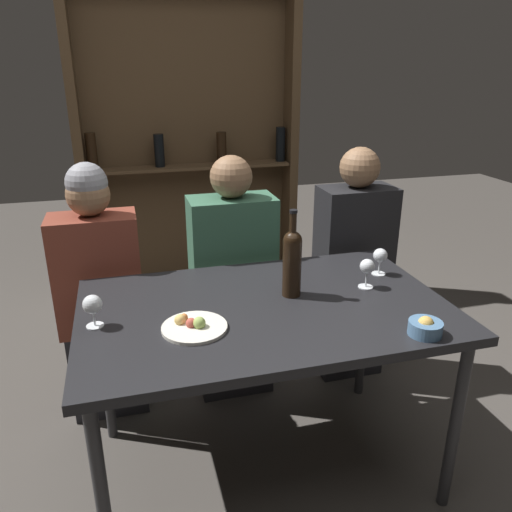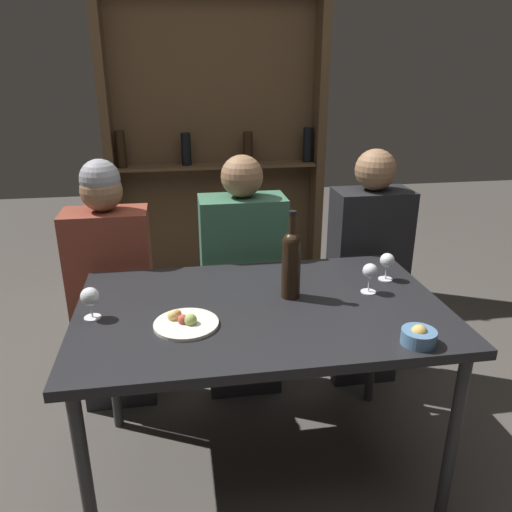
{
  "view_description": "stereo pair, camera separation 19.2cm",
  "coord_description": "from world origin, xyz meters",
  "px_view_note": "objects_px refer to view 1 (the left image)",
  "views": [
    {
      "loc": [
        -0.47,
        -1.61,
        1.61
      ],
      "look_at": [
        0.0,
        0.13,
        0.92
      ],
      "focal_mm": 35.0,
      "sensor_mm": 36.0,
      "label": 1
    },
    {
      "loc": [
        -0.29,
        -1.65,
        1.61
      ],
      "look_at": [
        0.0,
        0.13,
        0.92
      ],
      "focal_mm": 35.0,
      "sensor_mm": 36.0,
      "label": 2
    }
  ],
  "objects_px": {
    "wine_glass_2": "(93,305)",
    "seated_person_left": "(101,300)",
    "wine_bottle": "(292,260)",
    "wine_glass_0": "(367,268)",
    "snack_bowl": "(425,327)",
    "seated_person_center": "(233,287)",
    "wine_glass_1": "(380,257)",
    "seated_person_right": "(352,272)",
    "food_plate_0": "(193,326)"
  },
  "relations": [
    {
      "from": "seated_person_right",
      "to": "wine_bottle",
      "type": "bearing_deg",
      "value": -134.58
    },
    {
      "from": "wine_bottle",
      "to": "wine_glass_0",
      "type": "distance_m",
      "value": 0.32
    },
    {
      "from": "wine_bottle",
      "to": "seated_person_left",
      "type": "relative_size",
      "value": 0.28
    },
    {
      "from": "wine_glass_2",
      "to": "seated_person_left",
      "type": "bearing_deg",
      "value": 90.95
    },
    {
      "from": "wine_glass_1",
      "to": "food_plate_0",
      "type": "xyz_separation_m",
      "value": [
        -0.84,
        -0.26,
        -0.07
      ]
    },
    {
      "from": "wine_bottle",
      "to": "wine_glass_2",
      "type": "xyz_separation_m",
      "value": [
        -0.73,
        -0.06,
        -0.07
      ]
    },
    {
      "from": "seated_person_left",
      "to": "seated_person_right",
      "type": "xyz_separation_m",
      "value": [
        1.27,
        0.0,
        -0.0
      ]
    },
    {
      "from": "wine_glass_1",
      "to": "seated_person_center",
      "type": "xyz_separation_m",
      "value": [
        -0.54,
        0.44,
        -0.27
      ]
    },
    {
      "from": "wine_glass_1",
      "to": "wine_glass_0",
      "type": "bearing_deg",
      "value": -137.16
    },
    {
      "from": "wine_bottle",
      "to": "food_plate_0",
      "type": "distance_m",
      "value": 0.46
    },
    {
      "from": "wine_glass_1",
      "to": "snack_bowl",
      "type": "height_order",
      "value": "wine_glass_1"
    },
    {
      "from": "wine_bottle",
      "to": "seated_person_right",
      "type": "distance_m",
      "value": 0.82
    },
    {
      "from": "wine_bottle",
      "to": "seated_person_right",
      "type": "bearing_deg",
      "value": 45.42
    },
    {
      "from": "snack_bowl",
      "to": "food_plate_0",
      "type": "bearing_deg",
      "value": 161.85
    },
    {
      "from": "seated_person_left",
      "to": "wine_bottle",
      "type": "bearing_deg",
      "value": -35.88
    },
    {
      "from": "wine_bottle",
      "to": "seated_person_center",
      "type": "relative_size",
      "value": 0.28
    },
    {
      "from": "food_plate_0",
      "to": "seated_person_right",
      "type": "distance_m",
      "value": 1.19
    },
    {
      "from": "wine_glass_0",
      "to": "snack_bowl",
      "type": "xyz_separation_m",
      "value": [
        0.02,
        -0.4,
        -0.06
      ]
    },
    {
      "from": "wine_glass_2",
      "to": "food_plate_0",
      "type": "relative_size",
      "value": 0.52
    },
    {
      "from": "wine_glass_0",
      "to": "wine_glass_2",
      "type": "distance_m",
      "value": 1.05
    },
    {
      "from": "wine_bottle",
      "to": "seated_person_left",
      "type": "bearing_deg",
      "value": 144.12
    },
    {
      "from": "wine_glass_1",
      "to": "seated_person_center",
      "type": "relative_size",
      "value": 0.09
    },
    {
      "from": "wine_bottle",
      "to": "snack_bowl",
      "type": "relative_size",
      "value": 3.06
    },
    {
      "from": "wine_bottle",
      "to": "wine_glass_0",
      "type": "bearing_deg",
      "value": -2.25
    },
    {
      "from": "wine_glass_0",
      "to": "snack_bowl",
      "type": "distance_m",
      "value": 0.4
    },
    {
      "from": "seated_person_left",
      "to": "snack_bowl",
      "type": "bearing_deg",
      "value": -41.43
    },
    {
      "from": "food_plate_0",
      "to": "snack_bowl",
      "type": "relative_size",
      "value": 2.0
    },
    {
      "from": "seated_person_center",
      "to": "seated_person_right",
      "type": "xyz_separation_m",
      "value": [
        0.64,
        0.0,
        0.01
      ]
    },
    {
      "from": "snack_bowl",
      "to": "seated_person_left",
      "type": "distance_m",
      "value": 1.44
    },
    {
      "from": "food_plate_0",
      "to": "seated_person_right",
      "type": "xyz_separation_m",
      "value": [
        0.94,
        0.7,
        -0.19
      ]
    },
    {
      "from": "wine_bottle",
      "to": "food_plate_0",
      "type": "bearing_deg",
      "value": -157.86
    },
    {
      "from": "wine_glass_2",
      "to": "seated_person_right",
      "type": "xyz_separation_m",
      "value": [
        1.26,
        0.59,
        -0.26
      ]
    },
    {
      "from": "snack_bowl",
      "to": "seated_person_right",
      "type": "bearing_deg",
      "value": 77.98
    },
    {
      "from": "food_plate_0",
      "to": "snack_bowl",
      "type": "xyz_separation_m",
      "value": [
        0.74,
        -0.24,
        0.02
      ]
    },
    {
      "from": "food_plate_0",
      "to": "seated_person_left",
      "type": "distance_m",
      "value": 0.8
    },
    {
      "from": "wine_glass_2",
      "to": "seated_person_left",
      "type": "xyz_separation_m",
      "value": [
        -0.01,
        0.59,
        -0.26
      ]
    },
    {
      "from": "seated_person_center",
      "to": "seated_person_left",
      "type": "bearing_deg",
      "value": 180.0
    },
    {
      "from": "food_plate_0",
      "to": "seated_person_left",
      "type": "bearing_deg",
      "value": 115.39
    },
    {
      "from": "food_plate_0",
      "to": "seated_person_center",
      "type": "relative_size",
      "value": 0.18
    },
    {
      "from": "snack_bowl",
      "to": "wine_glass_0",
      "type": "bearing_deg",
      "value": 92.21
    },
    {
      "from": "seated_person_left",
      "to": "seated_person_center",
      "type": "relative_size",
      "value": 1.0
    },
    {
      "from": "wine_glass_1",
      "to": "seated_person_left",
      "type": "bearing_deg",
      "value": 159.36
    },
    {
      "from": "wine_glass_2",
      "to": "seated_person_center",
      "type": "distance_m",
      "value": 0.9
    },
    {
      "from": "wine_glass_0",
      "to": "food_plate_0",
      "type": "relative_size",
      "value": 0.54
    },
    {
      "from": "seated_person_left",
      "to": "seated_person_center",
      "type": "bearing_deg",
      "value": 0.0
    },
    {
      "from": "wine_glass_2",
      "to": "wine_glass_1",
      "type": "bearing_deg",
      "value": 7.44
    },
    {
      "from": "wine_glass_1",
      "to": "seated_person_left",
      "type": "relative_size",
      "value": 0.1
    },
    {
      "from": "seated_person_right",
      "to": "food_plate_0",
      "type": "bearing_deg",
      "value": -143.14
    },
    {
      "from": "wine_glass_2",
      "to": "seated_person_left",
      "type": "height_order",
      "value": "seated_person_left"
    },
    {
      "from": "seated_person_center",
      "to": "seated_person_right",
      "type": "height_order",
      "value": "seated_person_right"
    }
  ]
}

